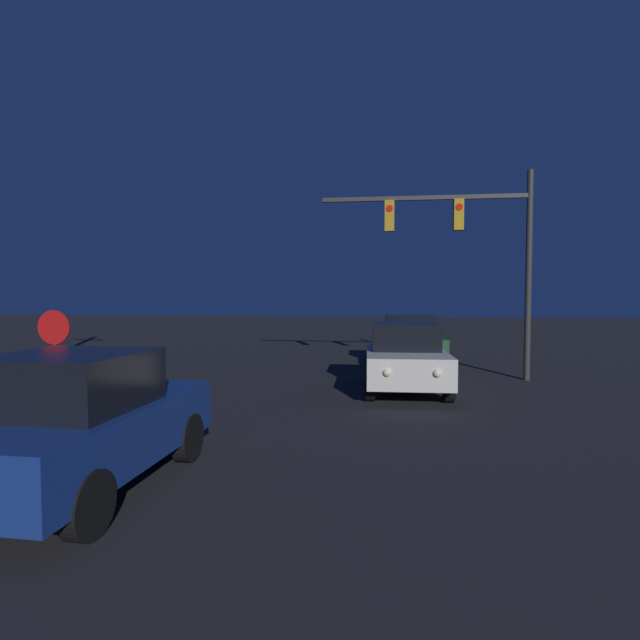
% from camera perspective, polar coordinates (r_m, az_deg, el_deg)
% --- Properties ---
extents(car_near, '(2.11, 4.03, 1.75)m').
position_cam_1_polar(car_near, '(7.05, -25.92, -10.43)').
color(car_near, navy).
rests_on(car_near, ground_plane).
extents(car_mid, '(2.09, 4.02, 1.75)m').
position_cam_1_polar(car_mid, '(12.95, 9.71, -4.27)').
color(car_mid, beige).
rests_on(car_mid, ground_plane).
extents(car_far, '(2.18, 4.06, 1.75)m').
position_cam_1_polar(car_far, '(17.69, 10.28, -2.39)').
color(car_far, '#1E4728').
rests_on(car_far, ground_plane).
extents(traffic_signal_mast, '(6.06, 0.30, 6.04)m').
position_cam_1_polar(traffic_signal_mast, '(15.31, 16.93, 8.80)').
color(traffic_signal_mast, '#2D2D2D').
rests_on(traffic_signal_mast, ground_plane).
extents(stop_sign, '(0.68, 0.07, 2.16)m').
position_cam_1_polar(stop_sign, '(11.23, -28.08, -2.37)').
color(stop_sign, '#2D2D2D').
rests_on(stop_sign, ground_plane).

